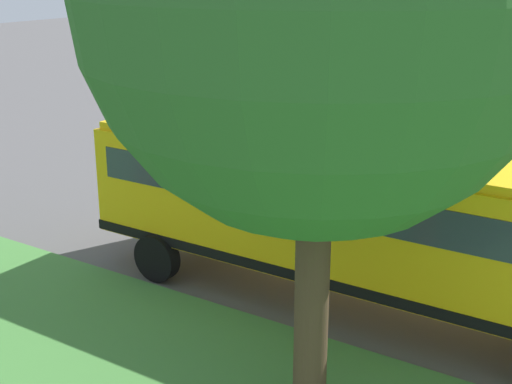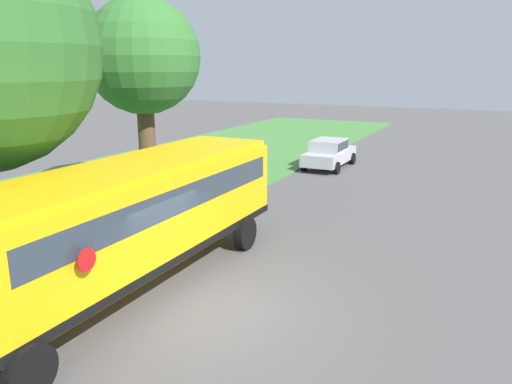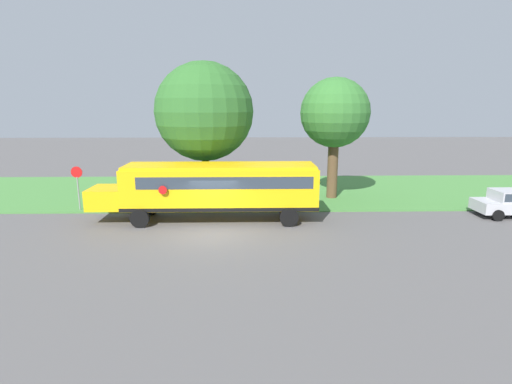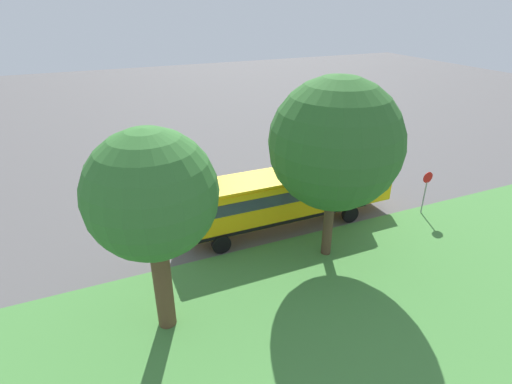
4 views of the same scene
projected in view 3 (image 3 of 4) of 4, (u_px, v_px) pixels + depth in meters
The scene contains 6 objects.
ground_plane at pixel (213, 234), 20.03m from camera, with size 120.00×120.00×0.00m, color #565454.
grass_verge at pixel (224, 191), 29.79m from camera, with size 12.00×80.00×0.08m, color #47843D.
school_bus at pixel (215, 187), 21.98m from camera, with size 2.85×12.42×3.16m.
oak_tree_beside_bus at pixel (202, 112), 24.55m from camera, with size 6.06×6.06×8.95m.
oak_tree_roadside_mid at pixel (336, 113), 26.37m from camera, with size 4.60×4.60×8.12m.
stop_sign at pixel (78, 183), 23.96m from camera, with size 0.08×0.68×2.74m.
Camera 3 is at (19.16, 1.74, 6.35)m, focal length 28.00 mm.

